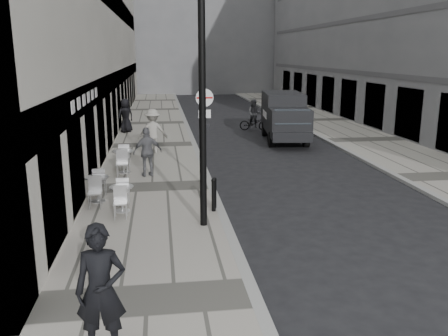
% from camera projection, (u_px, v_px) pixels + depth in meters
% --- Properties ---
extents(sidewalk, '(4.00, 60.00, 0.12)m').
position_uv_depth(sidewalk, '(154.00, 146.00, 23.46)').
color(sidewalk, gray).
rests_on(sidewalk, ground).
extents(far_sidewalk, '(4.00, 60.00, 0.12)m').
position_uv_depth(far_sidewalk, '(365.00, 140.00, 24.90)').
color(far_sidewalk, gray).
rests_on(far_sidewalk, ground).
extents(walking_man, '(0.77, 0.53, 2.04)m').
position_uv_depth(walking_man, '(101.00, 291.00, 6.93)').
color(walking_man, black).
rests_on(walking_man, sidewalk).
extents(sign_post, '(0.58, 0.11, 3.38)m').
position_uv_depth(sign_post, '(205.00, 123.00, 15.56)').
color(sign_post, black).
rests_on(sign_post, sidewalk).
extents(lamppost, '(0.31, 0.31, 6.98)m').
position_uv_depth(lamppost, '(202.00, 75.00, 11.58)').
color(lamppost, black).
rests_on(lamppost, sidewalk).
extents(bollard_near, '(0.11, 0.11, 0.85)m').
position_uv_depth(bollard_near, '(215.00, 194.00, 13.78)').
color(bollard_near, black).
rests_on(bollard_near, sidewalk).
extents(bollard_far, '(0.12, 0.12, 0.90)m').
position_uv_depth(bollard_far, '(214.00, 196.00, 13.48)').
color(bollard_far, black).
rests_on(bollard_far, sidewalk).
extents(panel_van, '(2.53, 5.44, 2.48)m').
position_uv_depth(panel_van, '(284.00, 114.00, 24.85)').
color(panel_van, black).
rests_on(panel_van, ground).
extents(cyclist, '(1.84, 1.08, 1.87)m').
position_uv_depth(cyclist, '(254.00, 118.00, 28.29)').
color(cyclist, black).
rests_on(cyclist, ground).
extents(pedestrian_a, '(1.14, 0.72, 1.80)m').
position_uv_depth(pedestrian_a, '(147.00, 152.00, 17.24)').
color(pedestrian_a, slate).
rests_on(pedestrian_a, sidewalk).
extents(pedestrian_b, '(1.29, 0.76, 1.98)m').
position_uv_depth(pedestrian_b, '(153.00, 131.00, 21.34)').
color(pedestrian_b, '#9A968E').
rests_on(pedestrian_b, sidewalk).
extents(pedestrian_c, '(1.12, 1.01, 1.91)m').
position_uv_depth(pedestrian_c, '(126.00, 115.00, 26.93)').
color(pedestrian_c, black).
rests_on(pedestrian_c, sidewalk).
extents(cafe_table_near, '(0.68, 1.53, 0.87)m').
position_uv_depth(cafe_table_near, '(122.00, 196.00, 13.45)').
color(cafe_table_near, silver).
rests_on(cafe_table_near, sidewalk).
extents(cafe_table_mid, '(0.72, 1.62, 0.92)m').
position_uv_depth(cafe_table_mid, '(97.00, 187.00, 14.33)').
color(cafe_table_mid, '#ADADAF').
rests_on(cafe_table_mid, sidewalk).
extents(cafe_table_far, '(0.77, 1.74, 0.99)m').
position_uv_depth(cafe_table_far, '(123.00, 160.00, 17.80)').
color(cafe_table_far, silver).
rests_on(cafe_table_far, sidewalk).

